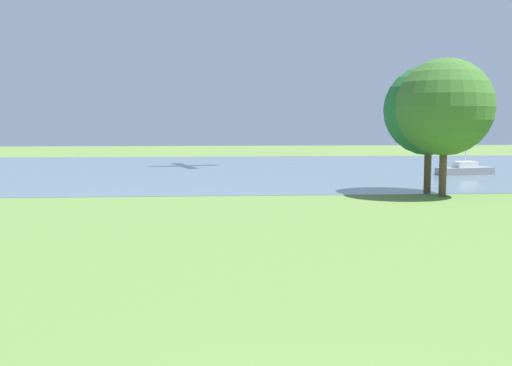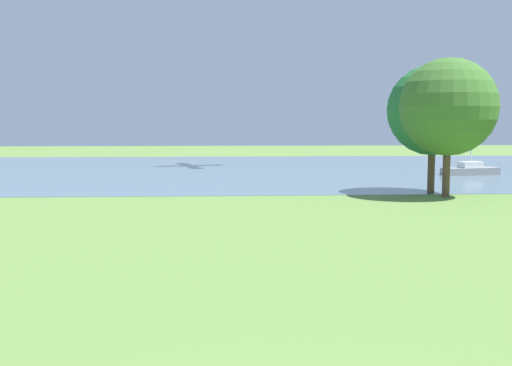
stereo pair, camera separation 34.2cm
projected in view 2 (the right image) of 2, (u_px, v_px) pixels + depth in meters
The scene contains 5 objects.
ground_plane at pixel (235, 217), 29.74m from camera, with size 160.00×160.00×0.00m, color olive.
water_surface at pixel (228, 169), 57.55m from camera, with size 140.00×40.00×0.02m, color slate.
sailboat_gray at pixel (470, 169), 51.90m from camera, with size 5.01×2.49×7.47m.
tree_west_far at pixel (433, 110), 38.62m from camera, with size 5.63×5.63×8.01m.
tree_mid_shore at pixel (448, 107), 36.78m from camera, with size 5.78×5.78×8.24m.
Camera 2 is at (-0.68, -7.43, 4.61)m, focal length 43.79 mm.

